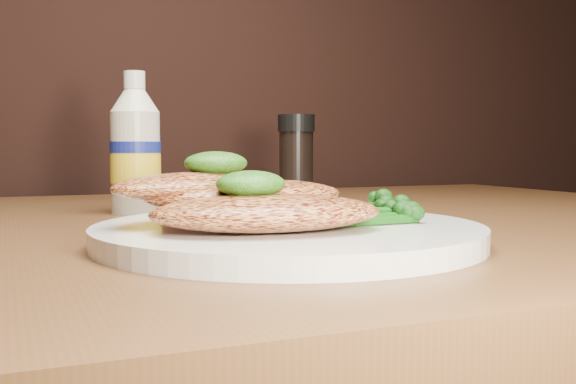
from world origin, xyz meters
name	(u,v)px	position (x,y,z in m)	size (l,w,h in m)	color
plate	(288,234)	(-0.02, 0.88, 0.76)	(0.29, 0.29, 0.01)	white
chicken_front	(267,213)	(-0.05, 0.84, 0.78)	(0.16, 0.09, 0.03)	#D78344
chicken_mid	(246,195)	(-0.05, 0.90, 0.79)	(0.16, 0.08, 0.02)	#D78344
chicken_back	(196,186)	(-0.08, 0.91, 0.79)	(0.14, 0.07, 0.02)	#D78344
pesto_front	(251,184)	(-0.06, 0.85, 0.80)	(0.05, 0.05, 0.02)	#113407
pesto_back	(216,163)	(-0.06, 0.92, 0.81)	(0.05, 0.04, 0.02)	#113407
broccolini_bundle	(346,209)	(0.02, 0.87, 0.78)	(0.13, 0.10, 0.02)	#144D11
mayo_bottle	(135,143)	(-0.08, 1.15, 0.83)	(0.05, 0.05, 0.15)	beige
pepper_grinder	(296,160)	(0.12, 1.18, 0.81)	(0.05, 0.05, 0.11)	black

